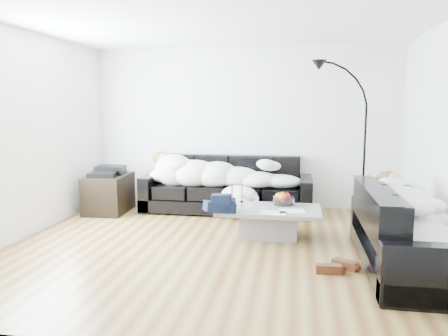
% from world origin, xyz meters
% --- Properties ---
extents(ground, '(5.00, 5.00, 0.00)m').
position_xyz_m(ground, '(0.00, 0.00, 0.00)').
color(ground, brown).
rests_on(ground, ground).
extents(wall_back, '(5.00, 0.02, 2.60)m').
position_xyz_m(wall_back, '(0.00, 2.25, 1.30)').
color(wall_back, silver).
rests_on(wall_back, ground).
extents(wall_left, '(0.02, 4.50, 2.60)m').
position_xyz_m(wall_left, '(-2.50, 0.00, 1.30)').
color(wall_left, silver).
rests_on(wall_left, ground).
extents(ceiling, '(5.00, 5.00, 0.00)m').
position_xyz_m(ceiling, '(0.00, 0.00, 2.60)').
color(ceiling, white).
rests_on(ceiling, ground).
extents(sofa_back, '(2.64, 0.91, 0.86)m').
position_xyz_m(sofa_back, '(-0.20, 1.76, 0.43)').
color(sofa_back, black).
rests_on(sofa_back, ground).
extents(sofa_right, '(0.88, 2.04, 0.83)m').
position_xyz_m(sofa_right, '(2.01, -0.37, 0.41)').
color(sofa_right, black).
rests_on(sofa_right, ground).
extents(sleeper_back, '(2.23, 0.77, 0.45)m').
position_xyz_m(sleeper_back, '(-0.20, 1.71, 0.64)').
color(sleeper_back, white).
rests_on(sleeper_back, sofa_back).
extents(sleeper_right, '(0.74, 1.75, 0.43)m').
position_xyz_m(sleeper_right, '(2.01, -0.37, 0.63)').
color(sleeper_right, white).
rests_on(sleeper_right, sofa_right).
extents(teal_cushion, '(0.42, 0.38, 0.20)m').
position_xyz_m(teal_cushion, '(1.95, 0.26, 0.72)').
color(teal_cushion, '#0A4A43').
rests_on(teal_cushion, sofa_right).
extents(coffee_table, '(1.29, 0.76, 0.38)m').
position_xyz_m(coffee_table, '(0.55, 0.47, 0.19)').
color(coffee_table, '#939699').
rests_on(coffee_table, ground).
extents(fruit_bowl, '(0.35, 0.35, 0.17)m').
position_xyz_m(fruit_bowl, '(0.72, 0.71, 0.46)').
color(fruit_bowl, white).
rests_on(fruit_bowl, coffee_table).
extents(wine_glass_a, '(0.09, 0.09, 0.17)m').
position_xyz_m(wine_glass_a, '(0.35, 0.61, 0.46)').
color(wine_glass_a, white).
rests_on(wine_glass_a, coffee_table).
extents(wine_glass_b, '(0.08, 0.08, 0.16)m').
position_xyz_m(wine_glass_b, '(0.21, 0.54, 0.45)').
color(wine_glass_b, white).
rests_on(wine_glass_b, coffee_table).
extents(wine_glass_c, '(0.09, 0.09, 0.17)m').
position_xyz_m(wine_glass_c, '(0.39, 0.43, 0.46)').
color(wine_glass_c, white).
rests_on(wine_glass_c, coffee_table).
extents(candle_left, '(0.06, 0.06, 0.25)m').
position_xyz_m(candle_left, '(0.04, 0.74, 0.50)').
color(candle_left, maroon).
rests_on(candle_left, coffee_table).
extents(candle_right, '(0.04, 0.04, 0.23)m').
position_xyz_m(candle_right, '(0.17, 0.74, 0.49)').
color(candle_right, maroon).
rests_on(candle_right, coffee_table).
extents(newspaper_a, '(0.33, 0.27, 0.01)m').
position_xyz_m(newspaper_a, '(0.83, 0.35, 0.38)').
color(newspaper_a, silver).
rests_on(newspaper_a, coffee_table).
extents(newspaper_b, '(0.31, 0.23, 0.01)m').
position_xyz_m(newspaper_b, '(0.62, 0.21, 0.38)').
color(newspaper_b, silver).
rests_on(newspaper_b, coffee_table).
extents(navy_jacket, '(0.46, 0.42, 0.19)m').
position_xyz_m(navy_jacket, '(0.00, 0.18, 0.55)').
color(navy_jacket, black).
rests_on(navy_jacket, coffee_table).
extents(shoes, '(0.48, 0.38, 0.10)m').
position_xyz_m(shoes, '(1.30, -0.58, 0.05)').
color(shoes, '#472311').
rests_on(shoes, ground).
extents(av_cabinet, '(0.63, 0.88, 0.59)m').
position_xyz_m(av_cabinet, '(-2.03, 1.44, 0.29)').
color(av_cabinet, black).
rests_on(av_cabinet, ground).
extents(stereo, '(0.48, 0.40, 0.13)m').
position_xyz_m(stereo, '(-2.03, 1.44, 0.65)').
color(stereo, black).
rests_on(stereo, av_cabinet).
extents(floor_lamp, '(0.81, 0.55, 2.06)m').
position_xyz_m(floor_lamp, '(1.88, 1.87, 1.03)').
color(floor_lamp, black).
rests_on(floor_lamp, ground).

